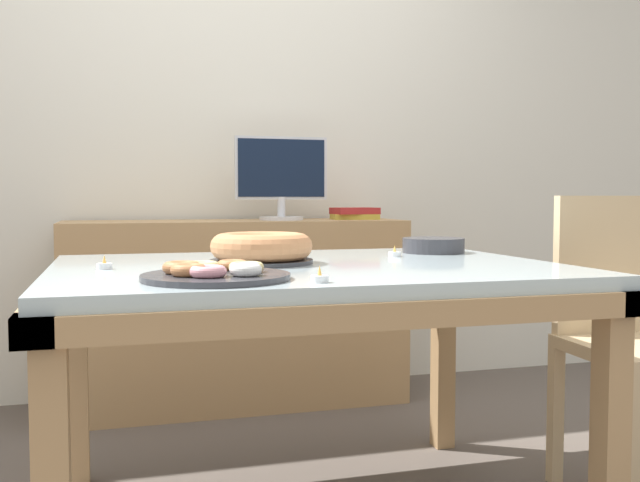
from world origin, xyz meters
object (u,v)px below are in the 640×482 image
Objects in this scene: book_stack at (355,214)px; plate_stack at (433,245)px; cake_chocolate_round at (262,248)px; tealight_near_cakes at (395,254)px; computer_monitor at (281,178)px; tealight_centre at (320,278)px; pastry_platter at (215,273)px; chair at (632,328)px; tealight_right_edge at (104,265)px.

plate_stack is at bearing -92.55° from book_stack.
cake_chocolate_round is 7.30× the size of tealight_near_cakes.
plate_stack reaches higher than tealight_near_cakes.
computer_monitor is 1.71m from tealight_centre.
computer_monitor is 2.02× the size of plate_stack.
tealight_centre is 0.72m from tealight_near_cakes.
computer_monitor reaches higher than pastry_platter.
tealight_right_edge is (-1.59, 0.08, 0.23)m from chair.
chair is at bearing -34.21° from plate_stack.
book_stack is at bearing 0.23° from computer_monitor.
plate_stack is 5.25× the size of tealight_right_edge.
computer_monitor is 10.60× the size of tealight_near_cakes.
chair is 0.67m from plate_stack.
cake_chocolate_round is at bearing -105.58° from computer_monitor.
cake_chocolate_round is 1.39× the size of plate_stack.
tealight_right_edge is (-0.76, -1.23, -0.26)m from computer_monitor.
pastry_platter is (-0.86, -1.55, -0.10)m from book_stack.
computer_monitor is at bearing 79.89° from tealight_centre.
cake_chocolate_round is 0.43m from tealight_right_edge.
tealight_right_edge is (-1.07, -0.27, -0.01)m from plate_stack.
chair is at bearing 10.29° from pastry_platter.
computer_monitor is at bearing 108.01° from plate_stack.
computer_monitor is at bearing 58.32° from tealight_right_edge.
tealight_near_cakes is (0.63, 0.48, -0.01)m from pastry_platter.
book_stack reaches higher than tealight_near_cakes.
tealight_near_cakes is (0.88, 0.15, 0.00)m from tealight_right_edge.
tealight_centre is 1.00× the size of tealight_near_cakes.
cake_chocolate_round is at bearing 63.36° from pastry_platter.
tealight_right_edge is 1.00× the size of tealight_near_cakes.
cake_chocolate_round reaches higher than tealight_centre.
tealight_right_edge is (-0.43, -0.04, -0.03)m from cake_chocolate_round.
plate_stack is 5.25× the size of tealight_centre.
plate_stack is 0.22m from tealight_near_cakes.
tealight_near_cakes is (-0.19, -0.12, -0.01)m from plate_stack.
computer_monitor reaches higher than tealight_centre.
pastry_platter is 0.24m from tealight_centre.
tealight_near_cakes is at bearing -102.20° from book_stack.
book_stack is 1.66m from tealight_right_edge.
book_stack is 1.37m from cake_chocolate_round.
pastry_platter is at bearing -143.03° from tealight_near_cakes.
tealight_near_cakes is at bearing -147.79° from plate_stack.
plate_stack is (-0.04, -0.95, -0.09)m from book_stack.
book_stack is at bearing 47.91° from tealight_right_edge.
plate_stack is 5.25× the size of tealight_near_cakes.
chair is 4.15× the size of book_stack.
plate_stack is at bearing 145.79° from chair.
computer_monitor is 0.39m from book_stack.
plate_stack is (0.64, 0.23, -0.02)m from cake_chocolate_round.
chair is 0.78m from tealight_near_cakes.
plate_stack is (0.82, 0.60, 0.01)m from pastry_platter.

